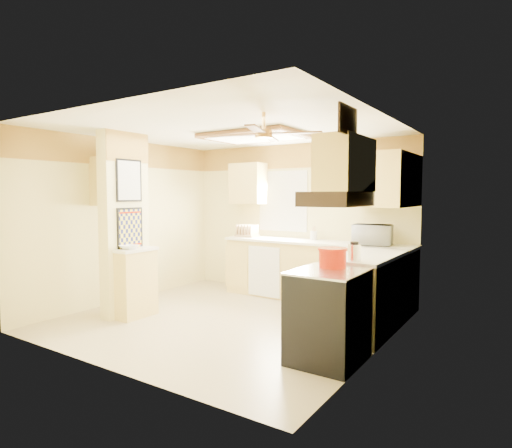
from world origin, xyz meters
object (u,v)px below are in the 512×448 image
Objects in this scene: bowl at (129,247)px; microwave at (373,235)px; dutch_oven at (333,257)px; stove at (328,316)px; kettle at (354,252)px.

microwave is at bearing 41.49° from bowl.
stove is at bearing -76.86° from dutch_oven.
microwave reaches higher than kettle.
kettle is at bearing 93.69° from microwave.
bowl is (-2.54, -2.24, -0.12)m from microwave.
dutch_oven is (2.75, 0.31, 0.05)m from bowl.
microwave is (-0.26, 2.13, 0.63)m from stove.
bowl is 1.06× the size of kettle.
stove is at bearing 2.42° from bowl.
microwave reaches higher than dutch_oven.
stove is 3.03× the size of dutch_oven.
microwave is 1.61m from kettle.
dutch_oven is at bearing -105.42° from kettle.
stove is 0.80m from kettle.
bowl is (-2.80, -0.12, 0.51)m from stove.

